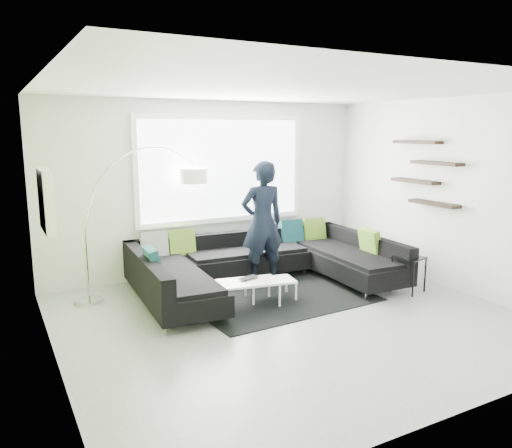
{
  "coord_description": "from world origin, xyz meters",
  "views": [
    {
      "loc": [
        -3.22,
        -5.03,
        2.32
      ],
      "look_at": [
        -0.01,
        0.9,
        1.06
      ],
      "focal_mm": 35.0,
      "sensor_mm": 36.0,
      "label": 1
    }
  ],
  "objects": [
    {
      "name": "rug",
      "position": [
        0.26,
        0.76,
        0.01
      ],
      "size": [
        2.58,
        1.93,
        0.01
      ],
      "primitive_type": "cube",
      "rotation": [
        0.0,
        0.0,
        0.05
      ],
      "color": "black",
      "rests_on": "ground"
    },
    {
      "name": "person",
      "position": [
        0.42,
        1.5,
        0.94
      ],
      "size": [
        0.75,
        0.55,
        1.88
      ],
      "primitive_type": "imported",
      "rotation": [
        0.0,
        0.0,
        3.07
      ],
      "color": "black",
      "rests_on": "ground"
    },
    {
      "name": "coffee_table",
      "position": [
        -0.06,
        0.7,
        0.17
      ],
      "size": [
        1.12,
        0.78,
        0.34
      ],
      "primitive_type": "cube",
      "rotation": [
        0.0,
        0.0,
        -0.18
      ],
      "color": "white",
      "rests_on": "ground"
    },
    {
      "name": "side_table",
      "position": [
        2.07,
        0.07,
        0.26
      ],
      "size": [
        0.47,
        0.47,
        0.53
      ],
      "primitive_type": "cube",
      "rotation": [
        0.0,
        0.0,
        0.27
      ],
      "color": "black",
      "rests_on": "ground"
    },
    {
      "name": "sectional_sofa",
      "position": [
        0.3,
        1.17,
        0.35
      ],
      "size": [
        3.85,
        2.51,
        0.8
      ],
      "rotation": [
        0.0,
        0.0,
        -0.06
      ],
      "color": "black",
      "rests_on": "ground"
    },
    {
      "name": "ground",
      "position": [
        0.0,
        0.0,
        0.0
      ],
      "size": [
        5.5,
        5.5,
        0.0
      ],
      "primitive_type": "plane",
      "color": "gray",
      "rests_on": "ground"
    },
    {
      "name": "room_shell",
      "position": [
        0.04,
        0.21,
        1.81
      ],
      "size": [
        5.54,
        5.04,
        2.82
      ],
      "color": "silver",
      "rests_on": "ground"
    },
    {
      "name": "laptop",
      "position": [
        -0.19,
        0.71,
        0.35
      ],
      "size": [
        0.42,
        0.37,
        0.02
      ],
      "primitive_type": "imported",
      "rotation": [
        0.0,
        0.0,
        0.31
      ],
      "color": "black",
      "rests_on": "coffee_table"
    },
    {
      "name": "arc_lamp",
      "position": [
        -2.13,
        1.81,
        1.05
      ],
      "size": [
        2.03,
        0.87,
        2.1
      ],
      "primitive_type": null,
      "rotation": [
        0.0,
        0.0,
        0.11
      ],
      "color": "silver",
      "rests_on": "ground"
    }
  ]
}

